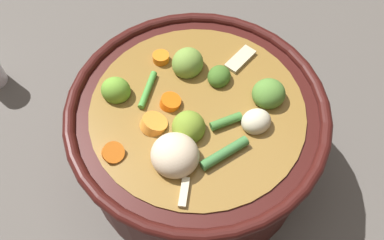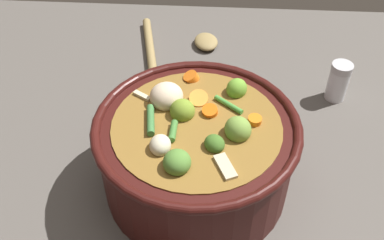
% 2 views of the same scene
% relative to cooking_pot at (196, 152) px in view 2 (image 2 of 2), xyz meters
% --- Properties ---
extents(ground_plane, '(1.10, 1.10, 0.00)m').
position_rel_cooking_pot_xyz_m(ground_plane, '(0.00, 0.00, -0.07)').
color(ground_plane, '#514C47').
extents(cooking_pot, '(0.29, 0.29, 0.15)m').
position_rel_cooking_pot_xyz_m(cooking_pot, '(0.00, 0.00, 0.00)').
color(cooking_pot, '#38110F').
rests_on(cooking_pot, ground_plane).
extents(wooden_spoon, '(0.20, 0.18, 0.02)m').
position_rel_cooking_pot_xyz_m(wooden_spoon, '(-0.37, -0.06, -0.06)').
color(wooden_spoon, olive).
rests_on(wooden_spoon, ground_plane).
extents(salt_shaker, '(0.04, 0.04, 0.08)m').
position_rel_cooking_pot_xyz_m(salt_shaker, '(-0.22, 0.25, -0.03)').
color(salt_shaker, silver).
rests_on(salt_shaker, ground_plane).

